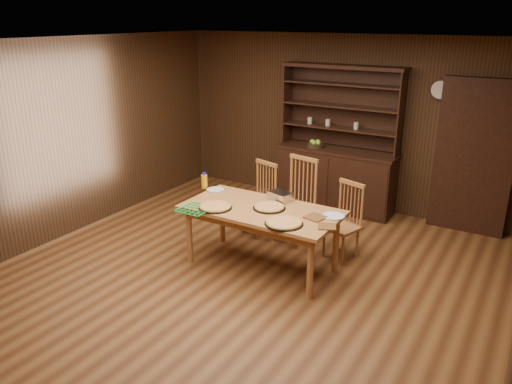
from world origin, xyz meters
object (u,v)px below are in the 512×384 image
Objects in this scene: china_hutch at (336,171)px; juice_bottle at (204,181)px; chair_center at (298,197)px; chair_right at (345,218)px; dining_table at (261,215)px; chair_left at (261,196)px.

juice_bottle is at bearing -115.39° from china_hutch.
chair_right is (0.72, -0.13, -0.10)m from chair_center.
chair_left is at bearing 120.50° from dining_table.
juice_bottle is (-1.72, -0.56, 0.34)m from chair_right.
dining_table is 1.82× the size of chair_left.
chair_center is 5.43× the size of juice_bottle.
chair_right is (0.73, 0.80, -0.16)m from dining_table.
chair_center reaches higher than juice_bottle.
china_hutch is 2.28× the size of chair_right.
chair_center is 1.24m from juice_bottle.
chair_center reaches higher than chair_right.
chair_left is at bearing -164.75° from chair_center.
dining_table is at bearing -79.76° from chair_center.
chair_left reaches higher than dining_table.
china_hutch is at bearing 102.21° from chair_center.
chair_right is 1.84m from juice_bottle.
china_hutch is 1.67m from chair_right.
china_hutch is 10.48× the size of juice_bottle.
juice_bottle is at bearing -109.28° from chair_left.
chair_left is (-0.52, 0.89, -0.14)m from dining_table.
chair_right is at bearing 47.68° from dining_table.
china_hutch is at bearing 86.51° from chair_left.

